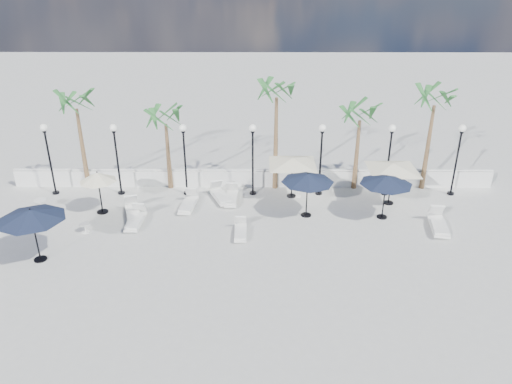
{
  "coord_description": "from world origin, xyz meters",
  "views": [
    {
      "loc": [
        0.29,
        -17.44,
        11.42
      ],
      "look_at": [
        0.18,
        3.55,
        1.5
      ],
      "focal_mm": 35.0,
      "sensor_mm": 36.0,
      "label": 1
    }
  ],
  "objects_px": {
    "parasol_cream_sq_b": "(393,163)",
    "parasol_cream_small": "(98,177)",
    "parasol_navy_right": "(386,180)",
    "parasol_cream_sq_a": "(293,158)",
    "lounger_2": "(231,197)",
    "lounger_6": "(438,224)",
    "parasol_navy_left": "(31,215)",
    "parasol_navy_mid": "(308,178)",
    "lounger_3": "(188,203)",
    "lounger_4": "(240,231)",
    "lounger_5": "(220,195)",
    "lounger_0": "(136,220)",
    "lounger_1": "(133,212)"
  },
  "relations": [
    {
      "from": "lounger_1",
      "to": "parasol_cream_sq_a",
      "type": "distance_m",
      "value": 8.36
    },
    {
      "from": "lounger_1",
      "to": "parasol_navy_mid",
      "type": "xyz_separation_m",
      "value": [
        8.41,
        0.13,
        1.73
      ]
    },
    {
      "from": "lounger_2",
      "to": "parasol_cream_small",
      "type": "bearing_deg",
      "value": -167.34
    },
    {
      "from": "lounger_1",
      "to": "parasol_cream_small",
      "type": "height_order",
      "value": "parasol_cream_small"
    },
    {
      "from": "parasol_navy_mid",
      "to": "parasol_cream_sq_a",
      "type": "bearing_deg",
      "value": 105.43
    },
    {
      "from": "lounger_4",
      "to": "parasol_cream_small",
      "type": "height_order",
      "value": "parasol_cream_small"
    },
    {
      "from": "lounger_0",
      "to": "parasol_cream_sq_a",
      "type": "relative_size",
      "value": 0.42
    },
    {
      "from": "parasol_navy_mid",
      "to": "parasol_navy_right",
      "type": "xyz_separation_m",
      "value": [
        3.66,
        -0.18,
        -0.02
      ]
    },
    {
      "from": "lounger_1",
      "to": "lounger_2",
      "type": "bearing_deg",
      "value": 2.0
    },
    {
      "from": "parasol_navy_left",
      "to": "parasol_cream_sq_b",
      "type": "distance_m",
      "value": 16.61
    },
    {
      "from": "lounger_0",
      "to": "parasol_navy_right",
      "type": "relative_size",
      "value": 0.79
    },
    {
      "from": "parasol_cream_sq_b",
      "to": "parasol_cream_small",
      "type": "xyz_separation_m",
      "value": [
        -14.35,
        -1.06,
        -0.32
      ]
    },
    {
      "from": "parasol_cream_sq_b",
      "to": "lounger_5",
      "type": "bearing_deg",
      "value": 177.46
    },
    {
      "from": "lounger_4",
      "to": "lounger_5",
      "type": "relative_size",
      "value": 0.8
    },
    {
      "from": "lounger_0",
      "to": "lounger_3",
      "type": "xyz_separation_m",
      "value": [
        2.26,
        1.71,
        0.0
      ]
    },
    {
      "from": "parasol_cream_small",
      "to": "lounger_6",
      "type": "bearing_deg",
      "value": -5.67
    },
    {
      "from": "lounger_3",
      "to": "parasol_navy_left",
      "type": "distance_m",
      "value": 7.57
    },
    {
      "from": "lounger_1",
      "to": "parasol_navy_right",
      "type": "bearing_deg",
      "value": -17.93
    },
    {
      "from": "lounger_4",
      "to": "lounger_6",
      "type": "xyz_separation_m",
      "value": [
        9.13,
        0.6,
        0.06
      ]
    },
    {
      "from": "lounger_0",
      "to": "parasol_cream_small",
      "type": "height_order",
      "value": "parasol_cream_small"
    },
    {
      "from": "lounger_2",
      "to": "parasol_cream_sq_a",
      "type": "relative_size",
      "value": 0.4
    },
    {
      "from": "lounger_1",
      "to": "lounger_4",
      "type": "xyz_separation_m",
      "value": [
        5.28,
        -1.77,
        -0.04
      ]
    },
    {
      "from": "parasol_navy_mid",
      "to": "parasol_cream_sq_b",
      "type": "height_order",
      "value": "parasol_cream_sq_b"
    },
    {
      "from": "lounger_1",
      "to": "parasol_navy_left",
      "type": "height_order",
      "value": "parasol_navy_left"
    },
    {
      "from": "parasol_navy_right",
      "to": "parasol_navy_left",
      "type": "bearing_deg",
      "value": -165.78
    },
    {
      "from": "lounger_1",
      "to": "parasol_navy_left",
      "type": "relative_size",
      "value": 0.77
    },
    {
      "from": "parasol_cream_sq_b",
      "to": "parasol_navy_left",
      "type": "bearing_deg",
      "value": -161.23
    },
    {
      "from": "parasol_navy_left",
      "to": "parasol_navy_mid",
      "type": "xyz_separation_m",
      "value": [
        11.39,
        3.99,
        -0.14
      ]
    },
    {
      "from": "lounger_2",
      "to": "parasol_navy_right",
      "type": "distance_m",
      "value": 7.77
    },
    {
      "from": "parasol_navy_right",
      "to": "parasol_cream_sq_a",
      "type": "height_order",
      "value": "parasol_cream_sq_a"
    },
    {
      "from": "parasol_navy_right",
      "to": "parasol_navy_mid",
      "type": "bearing_deg",
      "value": 177.23
    },
    {
      "from": "lounger_2",
      "to": "parasol_cream_sq_b",
      "type": "relative_size",
      "value": 0.4
    },
    {
      "from": "parasol_navy_right",
      "to": "lounger_6",
      "type": "bearing_deg",
      "value": -25.73
    },
    {
      "from": "parasol_navy_right",
      "to": "lounger_3",
      "type": "bearing_deg",
      "value": 174.18
    },
    {
      "from": "lounger_1",
      "to": "lounger_2",
      "type": "xyz_separation_m",
      "value": [
        4.69,
        1.68,
        -0.02
      ]
    },
    {
      "from": "lounger_3",
      "to": "lounger_0",
      "type": "bearing_deg",
      "value": -137.09
    },
    {
      "from": "lounger_4",
      "to": "lounger_5",
      "type": "distance_m",
      "value": 3.81
    },
    {
      "from": "lounger_2",
      "to": "lounger_6",
      "type": "height_order",
      "value": "lounger_6"
    },
    {
      "from": "lounger_2",
      "to": "parasol_cream_small",
      "type": "height_order",
      "value": "parasol_cream_small"
    },
    {
      "from": "parasol_cream_sq_a",
      "to": "parasol_navy_right",
      "type": "bearing_deg",
      "value": -28.57
    },
    {
      "from": "lounger_4",
      "to": "lounger_6",
      "type": "height_order",
      "value": "lounger_6"
    },
    {
      "from": "lounger_6",
      "to": "parasol_navy_left",
      "type": "distance_m",
      "value": 17.69
    },
    {
      "from": "lounger_2",
      "to": "lounger_4",
      "type": "distance_m",
      "value": 3.5
    },
    {
      "from": "lounger_0",
      "to": "parasol_cream_small",
      "type": "xyz_separation_m",
      "value": [
        -1.93,
        1.21,
        1.63
      ]
    },
    {
      "from": "parasol_cream_sq_b",
      "to": "parasol_cream_small",
      "type": "height_order",
      "value": "parasol_cream_sq_b"
    },
    {
      "from": "lounger_5",
      "to": "parasol_navy_left",
      "type": "height_order",
      "value": "parasol_navy_left"
    },
    {
      "from": "lounger_3",
      "to": "lounger_4",
      "type": "bearing_deg",
      "value": -39.09
    },
    {
      "from": "lounger_3",
      "to": "lounger_2",
      "type": "bearing_deg",
      "value": 25.6
    },
    {
      "from": "parasol_navy_left",
      "to": "parasol_cream_sq_b",
      "type": "relative_size",
      "value": 0.58
    },
    {
      "from": "parasol_navy_mid",
      "to": "parasol_cream_sq_a",
      "type": "distance_m",
      "value": 2.22
    }
  ]
}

